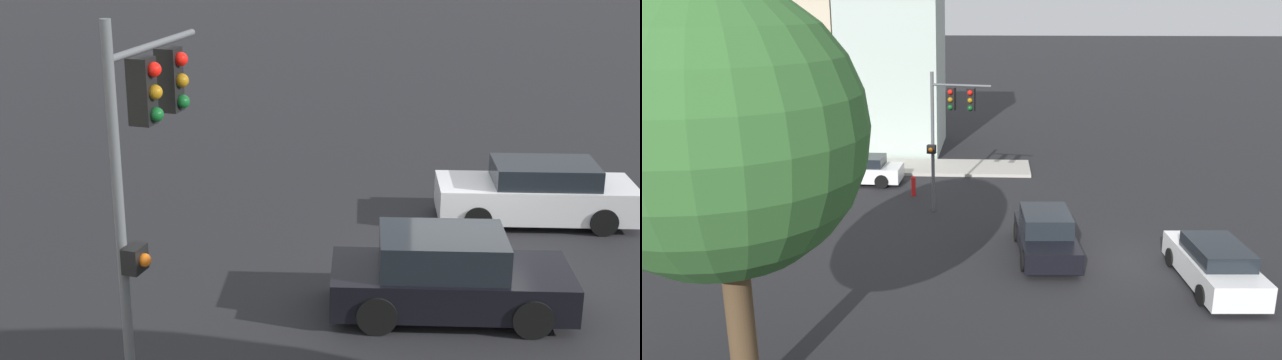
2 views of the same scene
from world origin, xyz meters
The scene contains 4 objects.
ground_plane centered at (0.00, 0.00, 0.00)m, with size 300.00×300.00×0.00m, color black.
traffic_signal centered at (4.88, 6.06, 4.05)m, with size 0.68×2.59×5.80m.
crossing_car_1 centered at (-1.60, -2.50, 0.68)m, with size 4.54×2.00×1.42m.
crossing_car_2 centered at (0.60, 2.47, 0.72)m, with size 4.35×2.11×1.53m.
Camera 1 is at (1.42, 17.22, 7.22)m, focal length 50.00 mm.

